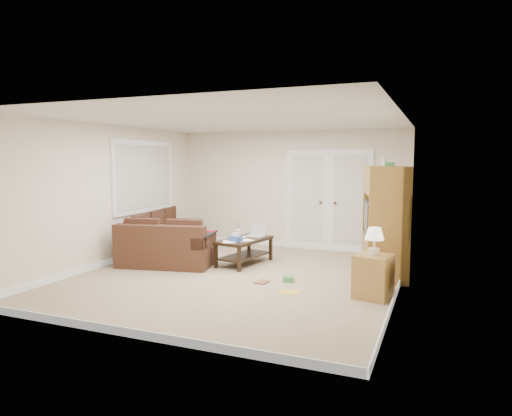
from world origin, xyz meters
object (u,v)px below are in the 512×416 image
at_px(coffee_table, 245,250).
at_px(side_cabinet, 373,273).
at_px(tv_armoire, 385,221).
at_px(sectional_sofa, 166,243).

xyz_separation_m(coffee_table, side_cabinet, (2.44, -1.21, 0.09)).
bearing_deg(side_cabinet, tv_armoire, 101.88).
height_order(sectional_sofa, coffee_table, coffee_table).
bearing_deg(coffee_table, tv_armoire, 10.24).
bearing_deg(coffee_table, sectional_sofa, -165.55).
distance_m(coffee_table, tv_armoire, 2.52).
height_order(sectional_sofa, side_cabinet, side_cabinet).
bearing_deg(sectional_sofa, tv_armoire, -9.32).
distance_m(sectional_sofa, coffee_table, 1.60).
xyz_separation_m(coffee_table, tv_armoire, (2.43, 0.02, 0.65)).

